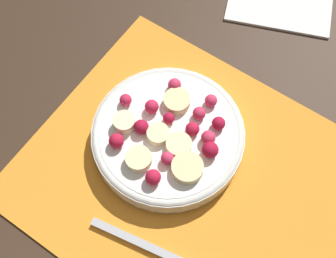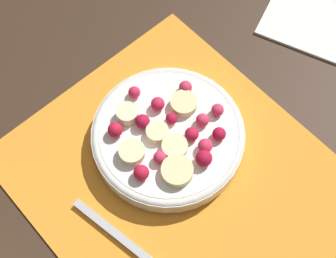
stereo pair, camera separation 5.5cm
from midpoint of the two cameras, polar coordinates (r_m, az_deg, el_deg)
ground_plane at (r=0.57m, az=4.21°, el=-6.46°), size 3.00×3.00×0.00m
placemat at (r=0.57m, az=4.23°, el=-6.36°), size 0.38×0.33×0.01m
fruit_bowl at (r=0.57m, az=2.77°, el=-1.08°), size 0.19×0.19×0.05m
napkin at (r=0.73m, az=20.21°, el=12.58°), size 0.19×0.18×0.01m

